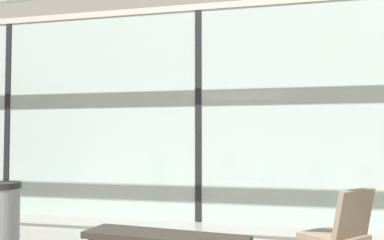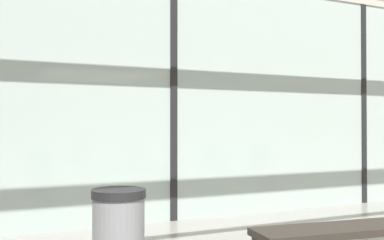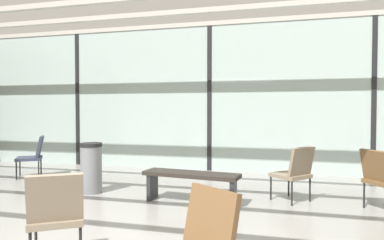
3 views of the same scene
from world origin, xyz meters
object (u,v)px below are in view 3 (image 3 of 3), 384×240
Objects in this scene: parked_airplane at (235,90)px; trash_bin at (91,168)px; lounge_chair_3 at (383,176)px; lounge_chair_1 at (56,211)px; lounge_chair_2 at (34,154)px; waiting_bench at (191,179)px; lounge_chair_0 at (295,170)px.

trash_bin is at bearing -99.05° from parked_airplane.
lounge_chair_1 is at bearing 93.34° from lounge_chair_3.
lounge_chair_3 is at bearing 50.56° from lounge_chair_2.
parked_airplane is 15.51× the size of lounge_chair_2.
trash_bin is (-1.33, -8.34, -1.76)m from parked_airplane.
lounge_chair_2 is at bearing -9.51° from waiting_bench.
parked_airplane is 11.02m from lounge_chair_1.
lounge_chair_3 is (1.19, -0.18, 0.00)m from lounge_chair_0.
trash_bin is (-1.83, 0.18, 0.07)m from waiting_bench.
lounge_chair_0 reaches higher than waiting_bench.
lounge_chair_3 is (3.24, -8.23, -1.70)m from parked_airplane.
lounge_chair_2 reaches higher than trash_bin.
trash_bin is at bearing -44.01° from lounge_chair_0.
lounge_chair_3 reaches higher than waiting_bench.
lounge_chair_1 is 4.66m from lounge_chair_2.
lounge_chair_1 is (-2.20, -2.84, 0.00)m from lounge_chair_0.
lounge_chair_1 is at bearing 9.47° from lounge_chair_2.
lounge_chair_3 is 0.57× the size of waiting_bench.
lounge_chair_2 is (-3.10, 3.48, 0.00)m from lounge_chair_1.
trash_bin is at bearing 56.56° from lounge_chair_3.
trash_bin is (-1.17, 2.55, -0.06)m from lounge_chair_1.
lounge_chair_0 is 1.20m from lounge_chair_3.
lounge_chair_0 and lounge_chair_1 have the same top height.
lounge_chair_0 and lounge_chair_2 have the same top height.
parked_airplane reaches higher than waiting_bench.
lounge_chair_0 is at bearing 4.79° from trash_bin.
lounge_chair_0 is at bearing 46.77° from lounge_chair_3.
lounge_chair_2 is at bearing 154.34° from trash_bin.
lounge_chair_2 is at bearing -81.23° from lounge_chair_1.
parked_airplane is 15.51× the size of lounge_chair_3.
lounge_chair_0 is 1.01× the size of trash_bin.
parked_airplane is 9.01m from lounge_chair_3.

